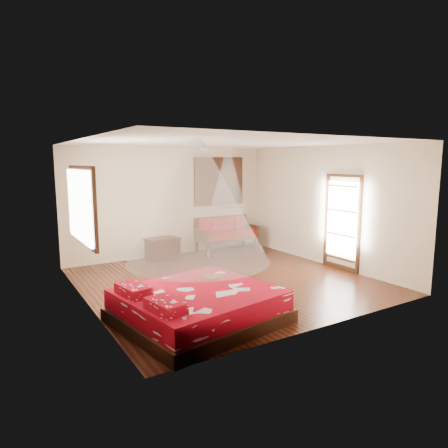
{
  "coord_description": "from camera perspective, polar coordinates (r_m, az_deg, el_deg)",
  "views": [
    {
      "loc": [
        -4.17,
        -6.8,
        2.43
      ],
      "look_at": [
        0.1,
        0.21,
        1.15
      ],
      "focal_mm": 32.0,
      "sensor_mm": 36.0,
      "label": 1
    }
  ],
  "objects": [
    {
      "name": "bed",
      "position": [
        6.24,
        -3.83,
        -11.59
      ],
      "size": [
        2.56,
        2.39,
        0.65
      ],
      "rotation": [
        0.0,
        0.0,
        0.16
      ],
      "color": "black",
      "rests_on": "floor"
    },
    {
      "name": "shutter_panel",
      "position": [
        11.06,
        -0.73,
        6.12
      ],
      "size": [
        1.52,
        0.06,
        1.32
      ],
      "color": "black",
      "rests_on": "wall_back"
    },
    {
      "name": "window_left",
      "position": [
        7.18,
        -19.46,
        2.53
      ],
      "size": [
        0.1,
        1.74,
        1.34
      ],
      "color": "black",
      "rests_on": "wall_left"
    },
    {
      "name": "wine_tray",
      "position": [
        6.77,
        -1.84,
        -7.14
      ],
      "size": [
        0.3,
        0.3,
        0.24
      ],
      "rotation": [
        0.0,
        0.0,
        0.22
      ],
      "color": "brown",
      "rests_on": "bed"
    },
    {
      "name": "glazed_door",
      "position": [
        9.36,
        16.51,
        0.14
      ],
      "size": [
        0.08,
        1.02,
        2.16
      ],
      "color": "black",
      "rests_on": "floor"
    },
    {
      "name": "storage_chest",
      "position": [
        10.23,
        -8.78,
        -3.43
      ],
      "size": [
        0.83,
        0.65,
        0.53
      ],
      "rotation": [
        0.0,
        0.0,
        0.11
      ],
      "color": "black",
      "rests_on": "floor"
    },
    {
      "name": "mosquito_net_main",
      "position": [
        5.89,
        -3.81,
        3.19
      ],
      "size": [
        2.15,
        2.15,
        1.8
      ],
      "primitive_type": "cone",
      "color": "white",
      "rests_on": "ceiling"
    },
    {
      "name": "daybed",
      "position": [
        10.93,
        0.2,
        -1.2
      ],
      "size": [
        1.66,
        0.74,
        0.94
      ],
      "color": "black",
      "rests_on": "floor"
    },
    {
      "name": "room",
      "position": [
        8.04,
        0.2,
        1.5
      ],
      "size": [
        5.54,
        5.54,
        2.84
      ],
      "color": "black",
      "rests_on": "ground"
    },
    {
      "name": "mosquito_net_daybed",
      "position": [
        10.66,
        0.56,
        6.55
      ],
      "size": [
        0.92,
        0.92,
        1.5
      ],
      "primitive_type": "cone",
      "color": "white",
      "rests_on": "ceiling"
    }
  ]
}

